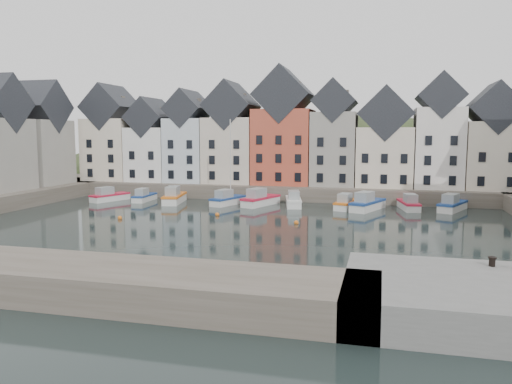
% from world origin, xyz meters
% --- Properties ---
extents(ground, '(260.00, 260.00, 0.00)m').
position_xyz_m(ground, '(0.00, 0.00, 0.00)').
color(ground, black).
rests_on(ground, ground).
extents(far_quay, '(90.00, 16.00, 2.00)m').
position_xyz_m(far_quay, '(0.00, 30.00, 1.00)').
color(far_quay, '#544D40').
rests_on(far_quay, ground).
extents(hillside, '(153.60, 70.40, 64.00)m').
position_xyz_m(hillside, '(0.02, 56.00, -17.96)').
color(hillside, '#27351A').
rests_on(hillside, ground).
extents(far_terrace, '(72.37, 8.16, 17.78)m').
position_xyz_m(far_terrace, '(3.21, 28.00, 8.88)').
color(far_terrace, '#EEDFC7').
rests_on(far_terrace, far_quay).
extents(left_terrace, '(7.65, 17.00, 15.69)m').
position_xyz_m(left_terrace, '(-36.00, 13.50, 8.88)').
color(left_terrace, gray).
rests_on(left_terrace, left_quay).
extents(mooring_buoys, '(20.50, 5.50, 0.50)m').
position_xyz_m(mooring_buoys, '(-4.00, 5.33, 0.15)').
color(mooring_buoys, orange).
rests_on(mooring_buoys, ground).
extents(boat_a, '(3.90, 6.27, 2.30)m').
position_xyz_m(boat_a, '(-23.36, 16.48, 0.69)').
color(boat_a, silver).
rests_on(boat_a, ground).
extents(boat_b, '(1.98, 5.58, 2.11)m').
position_xyz_m(boat_b, '(-18.39, 17.63, 0.63)').
color(boat_b, silver).
rests_on(boat_b, ground).
extents(boat_c, '(3.44, 7.24, 2.67)m').
position_xyz_m(boat_c, '(-13.40, 16.93, 0.80)').
color(boat_c, silver).
rests_on(boat_c, ground).
extents(boat_d, '(3.82, 6.48, 11.84)m').
position_xyz_m(boat_d, '(-5.61, 17.03, 0.77)').
color(boat_d, silver).
rests_on(boat_d, ground).
extents(boat_e, '(4.31, 7.23, 2.65)m').
position_xyz_m(boat_e, '(-1.13, 17.48, 0.79)').
color(boat_e, silver).
rests_on(boat_e, ground).
extents(boat_f, '(3.23, 6.50, 2.39)m').
position_xyz_m(boat_f, '(3.41, 17.92, 0.71)').
color(boat_f, silver).
rests_on(boat_f, ground).
extents(boat_g, '(3.10, 6.20, 2.28)m').
position_xyz_m(boat_g, '(10.44, 17.41, 0.68)').
color(boat_g, silver).
rests_on(boat_g, ground).
extents(boat_h, '(4.57, 7.30, 2.68)m').
position_xyz_m(boat_h, '(13.09, 16.78, 0.80)').
color(boat_h, silver).
rests_on(boat_h, ground).
extents(boat_i, '(2.90, 6.26, 2.31)m').
position_xyz_m(boat_i, '(18.28, 18.67, 0.69)').
color(boat_i, silver).
rests_on(boat_i, ground).
extents(boat_j, '(4.42, 6.69, 2.47)m').
position_xyz_m(boat_j, '(23.50, 18.81, 0.74)').
color(boat_j, silver).
rests_on(boat_j, ground).
extents(mooring_bollard, '(0.48, 0.48, 0.56)m').
position_xyz_m(mooring_bollard, '(21.24, -16.50, 2.31)').
color(mooring_bollard, black).
rests_on(mooring_bollard, near_quay).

